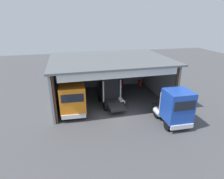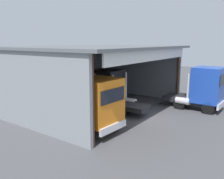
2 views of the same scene
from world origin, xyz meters
name	(u,v)px [view 1 (image 1 of 2)]	position (x,y,z in m)	size (l,w,h in m)	color
ground_plane	(120,116)	(0.00, 0.00, 0.00)	(80.00, 80.00, 0.00)	#4C4C4F
workshop_shed	(108,69)	(0.00, 5.78, 3.76)	(14.10, 10.64, 5.44)	gray
truck_orange_left_bay	(73,100)	(-4.76, 1.42, 1.89)	(2.80, 4.89, 3.65)	orange
truck_black_center_bay	(110,90)	(-0.24, 3.52, 1.81)	(2.64, 5.08, 3.49)	black
truck_blue_center_right_bay	(175,107)	(4.71, -2.83, 1.92)	(2.58, 5.10, 3.72)	#1E47B7
oil_drum	(140,83)	(5.72, 8.60, 0.45)	(0.58, 0.58, 0.91)	#B21E19
tool_cart	(120,83)	(2.64, 8.97, 0.50)	(0.90, 0.60, 1.00)	red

